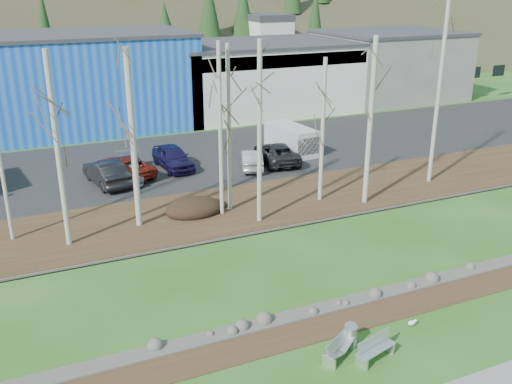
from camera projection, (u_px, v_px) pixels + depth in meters
name	position (u px, v px, depth m)	size (l,w,h in m)	color
ground	(399.00, 343.00, 21.00)	(200.00, 200.00, 0.00)	#254F16
dirt_strip	(366.00, 314.00, 22.79)	(80.00, 1.80, 0.03)	#382616
near_bank_rocks	(352.00, 302.00, 23.65)	(80.00, 0.80, 0.50)	#47423D
river	(305.00, 260.00, 27.15)	(80.00, 8.00, 0.90)	black
far_bank_rocks	(268.00, 228.00, 30.66)	(80.00, 0.80, 0.46)	#47423D
far_bank	(245.00, 207.00, 33.37)	(80.00, 7.00, 0.15)	#382616
parking_lot	(189.00, 159.00, 42.34)	(80.00, 14.00, 0.14)	black
building_blue	(74.00, 81.00, 50.58)	(20.40, 12.24, 8.30)	blue
building_white	(259.00, 76.00, 57.73)	(18.36, 12.24, 6.80)	silver
building_grey	(388.00, 65.00, 63.80)	(14.28, 12.24, 7.30)	slate
bench_intact	(375.00, 348.00, 19.98)	(1.76, 0.92, 0.85)	silver
bench_damaged	(339.00, 347.00, 20.11)	(1.70, 1.27, 0.74)	silver
litter_bin	(351.00, 336.00, 20.70)	(0.46, 0.46, 0.79)	silver
seagull	(412.00, 323.00, 21.94)	(0.40, 0.19, 0.29)	gold
dirt_mound	(194.00, 208.00, 32.20)	(3.29, 2.33, 0.65)	black
birch_0	(58.00, 152.00, 26.89)	(0.26, 0.26, 9.54)	beige
birch_2	(133.00, 141.00, 29.11)	(0.31, 0.31, 9.38)	beige
birch_3	(220.00, 131.00, 30.62)	(0.23, 0.23, 9.51)	beige
birch_4	(260.00, 135.00, 29.63)	(0.26, 0.26, 9.70)	beige
birch_5	(229.00, 130.00, 31.33)	(0.23, 0.23, 9.31)	beige
birch_6	(370.00, 123.00, 32.26)	(0.29, 0.29, 9.62)	beige
birch_7	(323.00, 131.00, 32.86)	(0.24, 0.24, 8.40)	beige
birch_8	(439.00, 85.00, 35.25)	(0.25, 0.25, 12.58)	beige
car_0	(106.00, 172.00, 36.62)	(1.68, 4.82, 1.59)	black
car_1	(124.00, 166.00, 38.10)	(2.37, 5.15, 1.43)	maroon
car_2	(128.00, 168.00, 37.72)	(1.96, 4.82, 1.40)	#9E9FA5
car_3	(173.00, 157.00, 39.76)	(1.88, 4.66, 1.59)	#1C1543
car_4	(252.00, 159.00, 39.81)	(1.39, 3.98, 1.31)	#B7B7B9
car_5	(277.00, 153.00, 41.08)	(2.37, 5.14, 1.43)	#29282B
van_white	(292.00, 140.00, 43.20)	(2.43, 4.85, 2.04)	white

